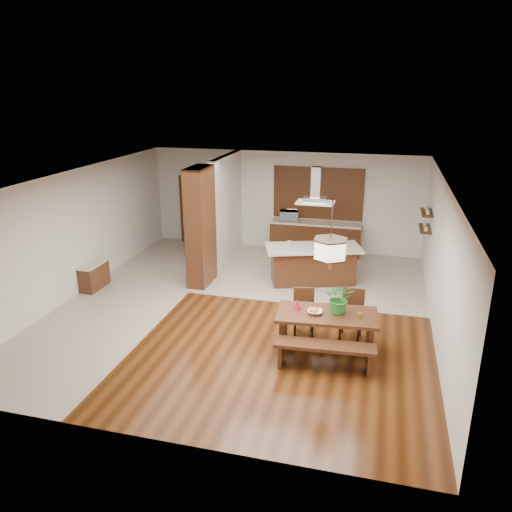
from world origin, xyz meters
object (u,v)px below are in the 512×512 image
(dining_bench, at_px, (324,357))
(foliage_plant, at_px, (340,298))
(kitchen_island, at_px, (313,264))
(fruit_bowl, at_px, (315,312))
(dining_table, at_px, (327,323))
(pendant_lantern, at_px, (331,235))
(dining_chair_left, at_px, (304,313))
(island_cup, at_px, (330,247))
(microwave, at_px, (289,216))
(range_hood, at_px, (316,185))
(dining_chair_right, at_px, (351,315))
(hallway_console, at_px, (94,276))

(dining_bench, height_order, foliage_plant, foliage_plant)
(foliage_plant, distance_m, kitchen_island, 3.42)
(foliage_plant, height_order, fruit_bowl, foliage_plant)
(dining_table, xyz_separation_m, kitchen_island, (-0.74, 3.32, -0.07))
(pendant_lantern, bearing_deg, fruit_bowl, -163.04)
(fruit_bowl, height_order, kitchen_island, kitchen_island)
(dining_chair_left, height_order, fruit_bowl, dining_chair_left)
(foliage_plant, distance_m, island_cup, 3.18)
(dining_chair_left, bearing_deg, microwave, 92.57)
(island_cup, bearing_deg, dining_chair_left, -93.60)
(range_hood, height_order, microwave, range_hood)
(microwave, bearing_deg, pendant_lantern, -82.27)
(foliage_plant, height_order, kitchen_island, foliage_plant)
(range_hood, bearing_deg, island_cup, -14.22)
(dining_table, bearing_deg, pendant_lantern, 153.43)
(dining_chair_right, distance_m, foliage_plant, 0.79)
(microwave, bearing_deg, range_hood, -75.12)
(fruit_bowl, bearing_deg, range_hood, 98.79)
(dining_chair_left, xyz_separation_m, range_hood, (-0.23, 2.80, 2.00))
(kitchen_island, bearing_deg, microwave, 96.42)
(dining_table, relative_size, dining_bench, 1.09)
(dining_table, distance_m, dining_bench, 0.73)
(range_hood, bearing_deg, hallway_console, -161.47)
(kitchen_island, height_order, microwave, microwave)
(range_hood, bearing_deg, pendant_lantern, -77.47)
(hallway_console, height_order, dining_bench, hallway_console)
(dining_bench, xyz_separation_m, pendant_lantern, (-0.06, 0.66, 2.00))
(island_cup, bearing_deg, foliage_plant, -80.26)
(fruit_bowl, bearing_deg, kitchen_island, 98.80)
(dining_chair_right, relative_size, foliage_plant, 1.69)
(hallway_console, distance_m, kitchen_island, 5.36)
(foliage_plant, relative_size, range_hood, 0.65)
(pendant_lantern, relative_size, foliage_plant, 2.25)
(dining_bench, distance_m, dining_chair_left, 1.32)
(dining_chair_left, bearing_deg, dining_bench, -76.19)
(dining_chair_right, bearing_deg, foliage_plant, -108.36)
(dining_table, distance_m, kitchen_island, 3.40)
(dining_chair_right, xyz_separation_m, island_cup, (-0.74, 2.62, 0.51))
(kitchen_island, bearing_deg, fruit_bowl, -99.69)
(dining_table, height_order, fruit_bowl, fruit_bowl)
(fruit_bowl, bearing_deg, dining_chair_left, 116.43)
(range_hood, bearing_deg, dining_chair_left, -85.23)
(foliage_plant, bearing_deg, pendant_lantern, -158.35)
(dining_bench, relative_size, dining_chair_right, 1.77)
(island_cup, bearing_deg, range_hood, 165.78)
(kitchen_island, xyz_separation_m, island_cup, (0.40, -0.10, 0.51))
(dining_chair_left, distance_m, fruit_bowl, 0.73)
(dining_bench, distance_m, pendant_lantern, 2.11)
(foliage_plant, xyz_separation_m, island_cup, (-0.54, 3.14, -0.06))
(hallway_console, relative_size, fruit_bowl, 3.23)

